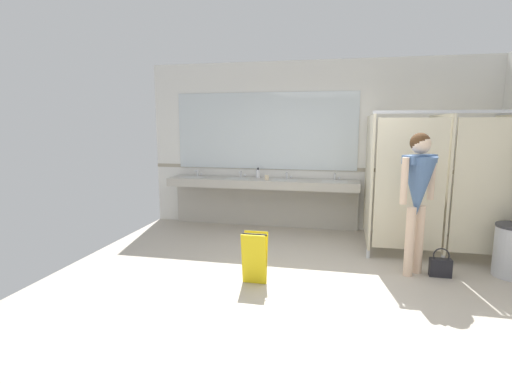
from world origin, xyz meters
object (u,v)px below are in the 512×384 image
(handbag, at_px, (440,267))
(paper_cup, at_px, (267,178))
(person_standing, at_px, (418,186))
(wet_floor_sign, at_px, (255,258))
(soap_dispenser, at_px, (258,173))

(handbag, relative_size, paper_cup, 4.30)
(person_standing, xyz_separation_m, wet_floor_sign, (-1.82, -0.70, -0.79))
(person_standing, bearing_deg, wet_floor_sign, -158.98)
(person_standing, relative_size, handbag, 4.84)
(handbag, bearing_deg, soap_dispenser, 144.68)
(soap_dispenser, bearing_deg, paper_cup, -50.52)
(handbag, height_order, soap_dispenser, soap_dispenser)
(person_standing, height_order, handbag, person_standing)
(soap_dispenser, relative_size, wet_floor_sign, 0.30)
(handbag, bearing_deg, wet_floor_sign, -162.07)
(soap_dispenser, height_order, paper_cup, soap_dispenser)
(person_standing, distance_m, wet_floor_sign, 2.11)
(person_standing, relative_size, wet_floor_sign, 2.88)
(handbag, bearing_deg, person_standing, 178.41)
(soap_dispenser, bearing_deg, person_standing, -38.66)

